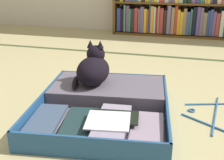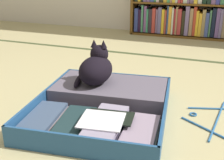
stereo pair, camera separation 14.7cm
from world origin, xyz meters
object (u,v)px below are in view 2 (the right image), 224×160
Objects in this scene: open_suitcase at (104,104)px; bookshelf at (202,6)px; black_cat at (96,68)px; clothes_hanger at (209,118)px.

bookshelf is at bearing 81.30° from open_suitcase.
clothes_hanger is at bearing -2.06° from black_cat.
open_suitcase is 3.09× the size of black_cat.
black_cat reaches higher than clothes_hanger.
black_cat is 0.68m from clothes_hanger.
bookshelf is at bearing 77.67° from black_cat.
black_cat is 0.60× the size of clothes_hanger.
clothes_hanger is (0.55, 0.11, -0.04)m from open_suitcase.
open_suitcase is (-0.32, -2.08, -0.31)m from bookshelf.
clothes_hanger is at bearing 11.81° from open_suitcase.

